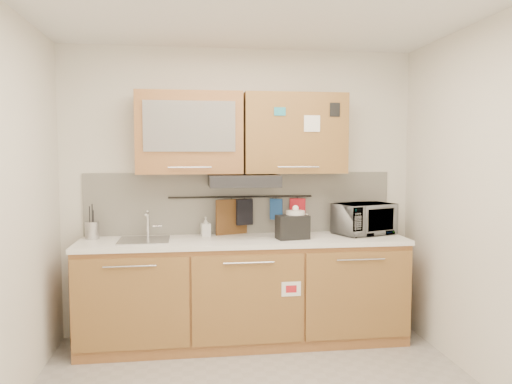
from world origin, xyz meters
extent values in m
plane|color=silver|center=(0.00, 1.50, 1.30)|extent=(3.20, 0.00, 3.20)
plane|color=silver|center=(1.60, 0.00, 1.30)|extent=(0.00, 3.00, 3.00)
cube|color=#B0763E|center=(0.00, 1.20, 0.44)|extent=(2.80, 0.60, 0.88)
cube|color=black|center=(0.00, 1.20, 0.05)|extent=(2.80, 0.54, 0.10)
cube|color=olive|center=(-0.93, 0.89, 0.47)|extent=(0.91, 0.02, 0.74)
cylinder|color=silver|center=(-0.93, 0.86, 0.78)|extent=(0.41, 0.01, 0.01)
cube|color=olive|center=(0.00, 0.89, 0.47)|extent=(0.91, 0.02, 0.74)
cylinder|color=silver|center=(0.00, 0.86, 0.78)|extent=(0.41, 0.01, 0.01)
cube|color=olive|center=(0.93, 0.89, 0.47)|extent=(0.91, 0.02, 0.74)
cylinder|color=silver|center=(0.93, 0.86, 0.78)|extent=(0.41, 0.01, 0.01)
cube|color=white|center=(0.00, 1.19, 0.90)|extent=(2.82, 0.62, 0.04)
cube|color=silver|center=(0.00, 1.49, 1.20)|extent=(2.80, 0.02, 0.56)
cube|color=#B0763E|center=(-0.46, 1.32, 1.83)|extent=(0.90, 0.35, 0.70)
cube|color=silver|center=(-0.46, 1.14, 1.88)|extent=(0.76, 0.02, 0.42)
cube|color=olive|center=(0.46, 1.32, 1.83)|extent=(0.90, 0.35, 0.70)
cube|color=white|center=(0.58, 1.14, 1.91)|extent=(0.14, 0.00, 0.14)
cube|color=black|center=(0.00, 1.25, 1.42)|extent=(0.60, 0.46, 0.10)
cube|color=silver|center=(-0.85, 1.20, 0.92)|extent=(0.42, 0.40, 0.03)
cylinder|color=silver|center=(-0.83, 1.36, 1.04)|extent=(0.03, 0.03, 0.24)
cylinder|color=silver|center=(-0.83, 1.28, 1.14)|extent=(0.02, 0.18, 0.02)
cylinder|color=black|center=(0.00, 1.45, 1.26)|extent=(1.30, 0.02, 0.02)
cylinder|color=#B3B3B7|center=(-1.30, 1.35, 1.00)|extent=(0.14, 0.14, 0.15)
cylinder|color=black|center=(-1.32, 1.36, 1.06)|extent=(0.01, 0.01, 0.28)
cylinder|color=black|center=(-1.28, 1.34, 1.05)|extent=(0.01, 0.01, 0.25)
cylinder|color=black|center=(-1.30, 1.37, 1.07)|extent=(0.01, 0.01, 0.30)
cylinder|color=black|center=(-1.32, 1.33, 1.03)|extent=(0.01, 0.01, 0.22)
cylinder|color=white|center=(0.45, 1.17, 1.04)|extent=(0.20, 0.20, 0.24)
sphere|color=white|center=(0.45, 1.17, 1.18)|extent=(0.05, 0.05, 0.05)
cube|color=white|center=(0.55, 1.20, 1.05)|extent=(0.03, 0.04, 0.15)
cylinder|color=black|center=(0.45, 1.17, 0.93)|extent=(0.18, 0.18, 0.01)
cube|color=black|center=(0.41, 1.12, 1.02)|extent=(0.29, 0.20, 0.20)
cube|color=black|center=(0.36, 1.11, 1.12)|extent=(0.09, 0.13, 0.01)
cube|color=black|center=(0.46, 1.13, 1.12)|extent=(0.09, 0.13, 0.01)
imported|color=#999999|center=(1.11, 1.29, 1.06)|extent=(0.59, 0.50, 0.28)
imported|color=#999999|center=(-0.33, 1.36, 1.01)|extent=(0.09, 0.09, 0.17)
cube|color=brown|center=(-0.09, 1.44, 1.05)|extent=(0.29, 0.13, 0.38)
cube|color=navy|center=(0.32, 1.44, 1.14)|extent=(0.12, 0.06, 0.19)
cube|color=black|center=(0.03, 1.44, 1.12)|extent=(0.16, 0.08, 0.24)
cube|color=#B41823|center=(0.52, 1.44, 1.15)|extent=(0.14, 0.06, 0.18)
camera|label=1|loc=(-0.47, -3.05, 1.66)|focal=35.00mm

